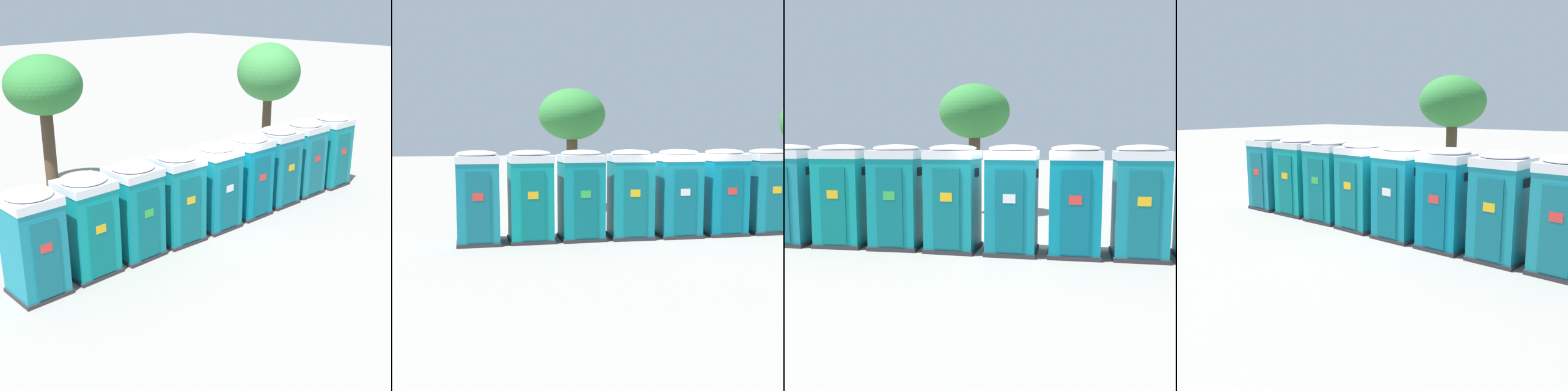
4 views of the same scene
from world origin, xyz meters
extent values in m
plane|color=gray|center=(0.00, 0.00, 0.00)|extent=(120.00, 120.00, 0.00)
cube|color=#2D2D33|center=(-5.73, -0.01, 0.05)|extent=(1.21, 1.24, 0.10)
cube|color=teal|center=(-5.73, -0.01, 1.15)|extent=(1.16, 1.18, 2.10)
cube|color=black|center=(-5.16, -0.03, 1.89)|extent=(0.04, 0.36, 0.20)
cube|color=white|center=(-5.73, -0.01, 2.30)|extent=(1.19, 1.22, 0.20)
ellipsoid|color=white|center=(-5.73, -0.01, 2.45)|extent=(1.13, 1.16, 0.18)
cube|color=#2D2D33|center=(-4.30, -0.02, 0.05)|extent=(1.24, 1.23, 0.10)
cube|color=#0B8D8C|center=(-4.30, -0.02, 1.15)|extent=(1.18, 1.17, 2.10)
cube|color=#086E6D|center=(-4.31, -0.61, 1.07)|extent=(0.64, 0.05, 1.85)
cube|color=yellow|center=(-4.31, -0.62, 1.35)|extent=(0.28, 0.01, 0.20)
cube|color=black|center=(-3.71, -0.04, 1.89)|extent=(0.03, 0.36, 0.20)
cube|color=white|center=(-4.30, -0.02, 2.30)|extent=(1.22, 1.20, 0.20)
ellipsoid|color=white|center=(-4.30, -0.02, 2.45)|extent=(1.16, 1.14, 0.18)
cube|color=#2D2D33|center=(-2.87, -0.09, 0.05)|extent=(1.23, 1.22, 0.10)
cube|color=#0C838B|center=(-2.87, -0.09, 1.15)|extent=(1.17, 1.17, 2.10)
cube|color=#09666C|center=(-2.88, -0.68, 1.07)|extent=(0.63, 0.04, 1.85)
cube|color=green|center=(-2.88, -0.70, 1.35)|extent=(0.28, 0.01, 0.20)
cube|color=black|center=(-2.28, -0.11, 1.89)|extent=(0.03, 0.36, 0.20)
cube|color=white|center=(-2.87, -0.09, 2.30)|extent=(1.21, 1.20, 0.20)
ellipsoid|color=white|center=(-2.87, -0.09, 2.45)|extent=(1.15, 1.14, 0.18)
cube|color=#2D2D33|center=(-1.44, -0.22, 0.05)|extent=(1.31, 1.30, 0.10)
cube|color=#0E818B|center=(-1.44, -0.22, 1.15)|extent=(1.24, 1.24, 2.10)
cube|color=#0B656D|center=(-1.50, -0.80, 1.07)|extent=(0.63, 0.09, 1.85)
cube|color=yellow|center=(-1.50, -0.82, 1.35)|extent=(0.28, 0.03, 0.20)
cube|color=black|center=(-0.86, -0.27, 1.89)|extent=(0.06, 0.36, 0.20)
cube|color=white|center=(-1.44, -0.22, 2.30)|extent=(1.28, 1.28, 0.20)
ellipsoid|color=white|center=(-1.44, -0.22, 2.45)|extent=(1.22, 1.21, 0.18)
cube|color=#2D2D33|center=(-0.02, -0.33, 0.05)|extent=(1.26, 1.27, 0.10)
cube|color=#0D7D92|center=(-0.02, -0.33, 1.15)|extent=(1.20, 1.21, 2.10)
cube|color=#0A6171|center=(-0.06, -0.92, 1.07)|extent=(0.62, 0.07, 1.85)
cube|color=white|center=(-0.06, -0.94, 1.35)|extent=(0.28, 0.03, 0.20)
cube|color=black|center=(0.56, -0.37, 1.89)|extent=(0.05, 0.36, 0.20)
cube|color=white|center=(-0.02, -0.33, 2.30)|extent=(1.24, 1.25, 0.20)
ellipsoid|color=white|center=(-0.02, -0.33, 2.45)|extent=(1.18, 1.19, 0.18)
cube|color=#2D2D33|center=(1.41, -0.39, 0.05)|extent=(1.24, 1.26, 0.10)
cube|color=#077C97|center=(1.41, -0.39, 1.15)|extent=(1.18, 1.20, 2.10)
cube|color=#076076|center=(1.38, -0.98, 1.07)|extent=(0.62, 0.06, 1.85)
cube|color=red|center=(1.38, -1.00, 1.35)|extent=(0.28, 0.02, 0.20)
cube|color=black|center=(1.98, -0.42, 1.89)|extent=(0.04, 0.36, 0.20)
cube|color=white|center=(1.41, -0.39, 2.30)|extent=(1.22, 1.23, 0.20)
ellipsoid|color=white|center=(1.41, -0.39, 2.45)|extent=(1.16, 1.17, 0.18)
cube|color=#2D2D33|center=(2.84, -0.45, 0.05)|extent=(1.26, 1.27, 0.10)
cube|color=#127E90|center=(2.84, -0.45, 1.15)|extent=(1.20, 1.21, 2.10)
cube|color=#0E6270|center=(2.80, -1.03, 1.07)|extent=(0.62, 0.07, 1.85)
cube|color=yellow|center=(2.80, -1.05, 1.35)|extent=(0.28, 0.03, 0.20)
cube|color=black|center=(3.41, -0.48, 1.89)|extent=(0.05, 0.36, 0.20)
cube|color=white|center=(2.84, -0.45, 2.30)|extent=(1.23, 1.24, 0.20)
ellipsoid|color=white|center=(2.84, -0.45, 2.45)|extent=(1.17, 1.18, 0.18)
cylinder|color=#4C3826|center=(-1.77, 5.72, 1.59)|extent=(0.42, 0.42, 3.18)
ellipsoid|color=#337F38|center=(-1.77, 5.72, 3.72)|extent=(2.57, 2.57, 1.96)
camera|label=1|loc=(-11.11, -10.34, 6.53)|focal=50.00mm
camera|label=2|loc=(-6.57, -14.87, 2.99)|focal=50.00mm
camera|label=3|loc=(0.59, -10.93, 2.57)|focal=42.00mm
camera|label=4|loc=(6.76, -10.33, 3.51)|focal=42.00mm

